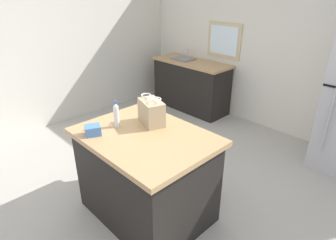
{
  "coord_description": "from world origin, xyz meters",
  "views": [
    {
      "loc": [
        1.99,
        -1.61,
        2.19
      ],
      "look_at": [
        0.15,
        0.18,
        0.98
      ],
      "focal_mm": 30.76,
      "sensor_mm": 36.0,
      "label": 1
    }
  ],
  "objects_px": {
    "small_box": "(93,130)",
    "bottle": "(116,115)",
    "shopping_bag": "(151,112)",
    "kitchen_island": "(146,175)"
  },
  "relations": [
    {
      "from": "small_box",
      "to": "bottle",
      "type": "relative_size",
      "value": 0.51
    },
    {
      "from": "kitchen_island",
      "to": "small_box",
      "type": "height_order",
      "value": "small_box"
    },
    {
      "from": "shopping_bag",
      "to": "small_box",
      "type": "bearing_deg",
      "value": -110.46
    },
    {
      "from": "shopping_bag",
      "to": "bottle",
      "type": "height_order",
      "value": "shopping_bag"
    },
    {
      "from": "kitchen_island",
      "to": "bottle",
      "type": "xyz_separation_m",
      "value": [
        -0.31,
        -0.09,
        0.58
      ]
    },
    {
      "from": "shopping_bag",
      "to": "bottle",
      "type": "relative_size",
      "value": 1.23
    },
    {
      "from": "kitchen_island",
      "to": "bottle",
      "type": "height_order",
      "value": "bottle"
    },
    {
      "from": "kitchen_island",
      "to": "bottle",
      "type": "bearing_deg",
      "value": -164.01
    },
    {
      "from": "shopping_bag",
      "to": "kitchen_island",
      "type": "bearing_deg",
      "value": -56.56
    },
    {
      "from": "bottle",
      "to": "shopping_bag",
      "type": "bearing_deg",
      "value": 57.83
    }
  ]
}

